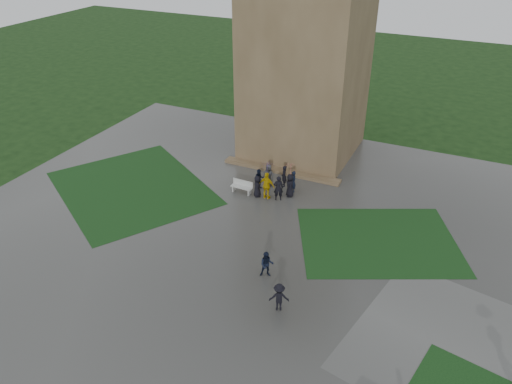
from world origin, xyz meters
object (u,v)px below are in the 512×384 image
at_px(bench, 242,187).
at_px(pedestrian_near, 279,297).
at_px(tower, 308,36).
at_px(pedestrian_mid, 267,264).

bearing_deg(bench, pedestrian_near, -53.07).
relative_size(tower, bench, 11.89).
bearing_deg(pedestrian_mid, bench, 100.02).
bearing_deg(pedestrian_near, pedestrian_mid, -75.82).
height_order(tower, pedestrian_near, tower).
relative_size(tower, pedestrian_mid, 12.03).
height_order(tower, pedestrian_mid, tower).
height_order(bench, pedestrian_near, pedestrian_near).
height_order(tower, bench, tower).
distance_m(tower, bench, 11.96).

